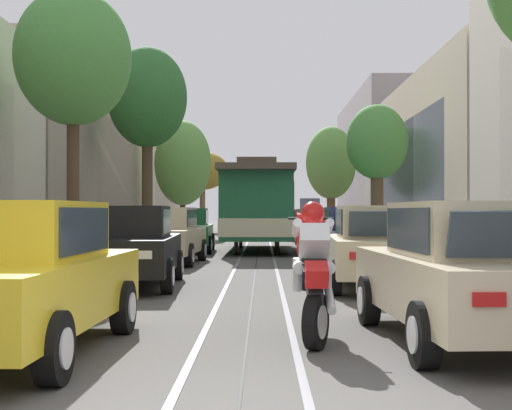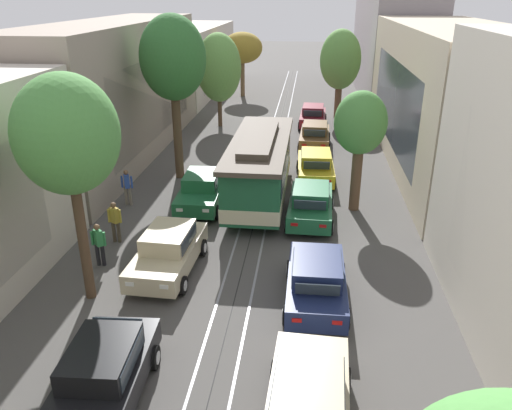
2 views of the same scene
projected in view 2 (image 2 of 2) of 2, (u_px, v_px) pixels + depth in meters
The scene contains 23 objects.
ground_plane at pixel (265, 182), 26.30m from camera, with size 160.00×160.00×0.00m, color #4C4947.
trolley_track_rails at pixel (271, 157), 30.23m from camera, with size 1.14×71.04×0.01m.
building_facade_left at pixel (116, 97), 29.84m from camera, with size 5.29×62.74×7.66m.
building_facade_right at pixel (440, 83), 28.76m from camera, with size 5.91×62.74×9.94m.
parked_car_black_second_left at pixel (102, 377), 11.87m from camera, with size 2.14×4.42×1.58m.
parked_car_beige_mid_left at pixel (168, 251), 17.61m from camera, with size 2.13×4.42×1.58m.
parked_car_green_fourth_left at pixel (202, 190), 22.99m from camera, with size 2.09×4.40×1.58m.
parked_car_beige_second_right at pixel (308, 403), 11.11m from camera, with size 2.13×4.42×1.58m.
parked_car_navy_mid_right at pixel (316, 280), 15.85m from camera, with size 2.01×4.36×1.58m.
parked_car_green_fourth_right at pixel (311, 203), 21.56m from camera, with size 2.10×4.40×1.58m.
parked_car_yellow_fifth_right at pixel (315, 166), 26.16m from camera, with size 2.07×4.39×1.58m.
parked_car_brown_sixth_right at pixel (315, 135), 31.78m from camera, with size 2.09×4.40×1.58m.
parked_car_maroon_far_right at pixel (313, 116), 36.67m from camera, with size 2.09×4.40×1.58m.
street_tree_kerb_left_second at pixel (67, 136), 14.30m from camera, with size 2.97×3.16×7.20m.
street_tree_kerb_left_mid at pixel (173, 60), 24.57m from camera, with size 3.28×3.09×8.27m.
street_tree_kerb_left_fourth at pixel (219, 68), 35.55m from camera, with size 3.20×3.11×6.60m.
street_tree_kerb_left_far at pixel (242, 48), 46.04m from camera, with size 3.71×3.24×5.81m.
street_tree_kerb_right_second at pixel (360, 126), 21.48m from camera, with size 2.27×1.94×5.39m.
street_tree_kerb_right_mid at pixel (340, 60), 37.86m from camera, with size 3.08×2.77×6.66m.
cable_car_trolley at pixel (259, 170), 22.97m from camera, with size 2.63×9.15×3.28m.
pedestrian_on_left_pavement at pixel (115, 220), 19.62m from camera, with size 0.55×0.38×1.70m.
pedestrian_on_right_pavement at pixel (127, 185), 23.06m from camera, with size 0.55×0.42×1.72m.
pedestrian_crossing_far at pixel (99, 242), 17.93m from camera, with size 0.55×0.41×1.64m.
Camera 2 is at (2.14, 0.63, 9.19)m, focal length 35.24 mm.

